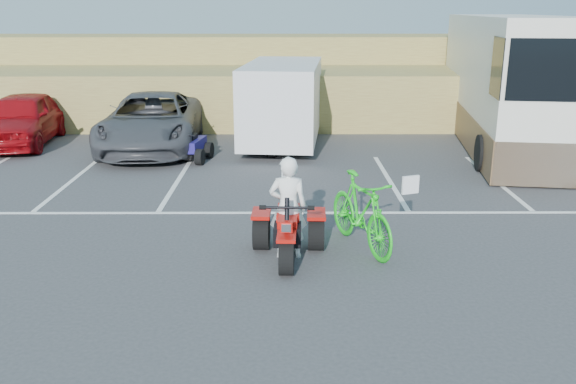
{
  "coord_description": "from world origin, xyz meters",
  "views": [
    {
      "loc": [
        0.05,
        -9.98,
        4.19
      ],
      "look_at": [
        0.09,
        0.63,
        1.0
      ],
      "focal_mm": 38.0,
      "sensor_mm": 36.0,
      "label": 1
    }
  ],
  "objects_px": {
    "cargo_trailer": "(283,101)",
    "rider": "(288,208)",
    "green_dirt_bike": "(361,212)",
    "rv_motorhome": "(509,90)",
    "quad_atv_green": "(281,153)",
    "grey_pickup": "(152,121)",
    "quad_atv_blue": "(192,161)",
    "red_trike_atv": "(288,260)",
    "red_car": "(21,119)"
  },
  "relations": [
    {
      "from": "red_trike_atv",
      "to": "green_dirt_bike",
      "type": "height_order",
      "value": "green_dirt_bike"
    },
    {
      "from": "quad_atv_green",
      "to": "red_car",
      "type": "bearing_deg",
      "value": 155.65
    },
    {
      "from": "red_car",
      "to": "rv_motorhome",
      "type": "bearing_deg",
      "value": -5.45
    },
    {
      "from": "grey_pickup",
      "to": "quad_atv_blue",
      "type": "bearing_deg",
      "value": -53.13
    },
    {
      "from": "red_trike_atv",
      "to": "red_car",
      "type": "height_order",
      "value": "red_car"
    },
    {
      "from": "green_dirt_bike",
      "to": "cargo_trailer",
      "type": "bearing_deg",
      "value": 78.52
    },
    {
      "from": "quad_atv_blue",
      "to": "cargo_trailer",
      "type": "bearing_deg",
      "value": 51.27
    },
    {
      "from": "rider",
      "to": "quad_atv_green",
      "type": "bearing_deg",
      "value": -86.52
    },
    {
      "from": "green_dirt_bike",
      "to": "cargo_trailer",
      "type": "xyz_separation_m",
      "value": [
        -1.44,
        9.02,
        0.71
      ]
    },
    {
      "from": "grey_pickup",
      "to": "rv_motorhome",
      "type": "relative_size",
      "value": 0.54
    },
    {
      "from": "grey_pickup",
      "to": "cargo_trailer",
      "type": "distance_m",
      "value": 4.16
    },
    {
      "from": "red_trike_atv",
      "to": "quad_atv_green",
      "type": "height_order",
      "value": "red_trike_atv"
    },
    {
      "from": "green_dirt_bike",
      "to": "red_car",
      "type": "bearing_deg",
      "value": 116.97
    },
    {
      "from": "rider",
      "to": "green_dirt_bike",
      "type": "bearing_deg",
      "value": -160.91
    },
    {
      "from": "cargo_trailer",
      "to": "rv_motorhome",
      "type": "bearing_deg",
      "value": 6.26
    },
    {
      "from": "rider",
      "to": "rv_motorhome",
      "type": "relative_size",
      "value": 0.16
    },
    {
      "from": "red_trike_atv",
      "to": "green_dirt_bike",
      "type": "bearing_deg",
      "value": 24.78
    },
    {
      "from": "red_car",
      "to": "quad_atv_blue",
      "type": "distance_m",
      "value": 6.26
    },
    {
      "from": "red_trike_atv",
      "to": "cargo_trailer",
      "type": "xyz_separation_m",
      "value": [
        -0.12,
        9.57,
        1.4
      ]
    },
    {
      "from": "red_car",
      "to": "cargo_trailer",
      "type": "xyz_separation_m",
      "value": [
        8.4,
        0.01,
        0.57
      ]
    },
    {
      "from": "green_dirt_bike",
      "to": "red_car",
      "type": "relative_size",
      "value": 0.47
    },
    {
      "from": "green_dirt_bike",
      "to": "cargo_trailer",
      "type": "height_order",
      "value": "cargo_trailer"
    },
    {
      "from": "rider",
      "to": "quad_atv_green",
      "type": "relative_size",
      "value": 1.21
    },
    {
      "from": "rider",
      "to": "quad_atv_blue",
      "type": "height_order",
      "value": "rider"
    },
    {
      "from": "red_car",
      "to": "cargo_trailer",
      "type": "relative_size",
      "value": 0.85
    },
    {
      "from": "cargo_trailer",
      "to": "rider",
      "type": "bearing_deg",
      "value": -83.97
    },
    {
      "from": "red_car",
      "to": "quad_atv_blue",
      "type": "bearing_deg",
      "value": -27.78
    },
    {
      "from": "red_trike_atv",
      "to": "rider",
      "type": "relative_size",
      "value": 0.97
    },
    {
      "from": "cargo_trailer",
      "to": "quad_atv_blue",
      "type": "height_order",
      "value": "cargo_trailer"
    },
    {
      "from": "red_trike_atv",
      "to": "quad_atv_green",
      "type": "xyz_separation_m",
      "value": [
        -0.18,
        8.28,
        0.0
      ]
    },
    {
      "from": "quad_atv_blue",
      "to": "quad_atv_green",
      "type": "height_order",
      "value": "quad_atv_green"
    },
    {
      "from": "red_trike_atv",
      "to": "cargo_trailer",
      "type": "relative_size",
      "value": 0.31
    },
    {
      "from": "grey_pickup",
      "to": "red_car",
      "type": "bearing_deg",
      "value": 168.24
    },
    {
      "from": "red_trike_atv",
      "to": "grey_pickup",
      "type": "relative_size",
      "value": 0.29
    },
    {
      "from": "rider",
      "to": "green_dirt_bike",
      "type": "xyz_separation_m",
      "value": [
        1.32,
        0.4,
        -0.22
      ]
    },
    {
      "from": "grey_pickup",
      "to": "quad_atv_green",
      "type": "distance_m",
      "value": 4.16
    },
    {
      "from": "grey_pickup",
      "to": "rv_motorhome",
      "type": "xyz_separation_m",
      "value": [
        11.29,
        0.75,
        0.87
      ]
    },
    {
      "from": "green_dirt_bike",
      "to": "rv_motorhome",
      "type": "height_order",
      "value": "rv_motorhome"
    },
    {
      "from": "red_trike_atv",
      "to": "rv_motorhome",
      "type": "xyz_separation_m",
      "value": [
        7.1,
        9.7,
        1.71
      ]
    },
    {
      "from": "green_dirt_bike",
      "to": "quad_atv_blue",
      "type": "bearing_deg",
      "value": 100.76
    },
    {
      "from": "quad_atv_green",
      "to": "green_dirt_bike",
      "type": "bearing_deg",
      "value": -94.62
    },
    {
      "from": "grey_pickup",
      "to": "quad_atv_blue",
      "type": "xyz_separation_m",
      "value": [
        1.44,
        -1.69,
        -0.85
      ]
    },
    {
      "from": "rv_motorhome",
      "to": "quad_atv_green",
      "type": "distance_m",
      "value": 7.61
    },
    {
      "from": "red_trike_atv",
      "to": "red_car",
      "type": "distance_m",
      "value": 12.83
    },
    {
      "from": "rv_motorhome",
      "to": "green_dirt_bike",
      "type": "bearing_deg",
      "value": -114.43
    },
    {
      "from": "red_car",
      "to": "rider",
      "type": "bearing_deg",
      "value": -53.8
    },
    {
      "from": "quad_atv_green",
      "to": "grey_pickup",
      "type": "bearing_deg",
      "value": 154.99
    },
    {
      "from": "cargo_trailer",
      "to": "red_trike_atv",
      "type": "bearing_deg",
      "value": -84.02
    },
    {
      "from": "green_dirt_bike",
      "to": "red_trike_atv",
      "type": "bearing_deg",
      "value": -177.96
    },
    {
      "from": "red_trike_atv",
      "to": "quad_atv_green",
      "type": "distance_m",
      "value": 8.28
    }
  ]
}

